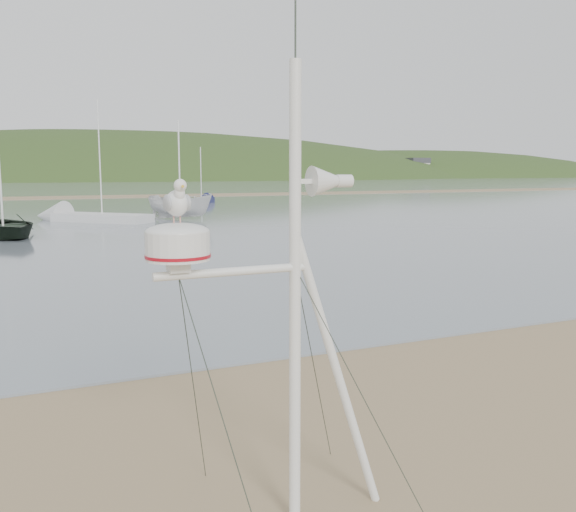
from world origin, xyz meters
name	(u,v)px	position (x,y,z in m)	size (l,w,h in m)	color
water	(15,186)	(0.00, 132.00, 0.02)	(560.00, 256.00, 0.04)	slate
sandbar	(16,198)	(0.00, 70.00, 0.07)	(560.00, 7.00, 0.07)	olive
hill_ridge	(71,232)	(18.52, 235.00, -19.70)	(620.00, 180.00, 80.00)	#253917
far_cottages	(24,167)	(3.00, 196.00, 4.00)	(294.40, 6.30, 8.00)	silver
mast_rig	(291,398)	(1.93, -0.47, 1.20)	(2.21, 2.36, 4.98)	silver
boat_dark	(0,181)	(-0.76, 26.42, 2.69)	(3.78, 1.10, 5.30)	black
boat_white	(180,185)	(9.60, 33.81, 2.22)	(1.64, 1.68, 4.36)	silver
sailboat_white_near	(72,217)	(3.01, 35.23, 0.30)	(7.21, 7.23, 8.12)	silver
sailboat_blue_far	(206,200)	(16.88, 52.70, 0.30)	(4.33, 5.60, 5.78)	#15194A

